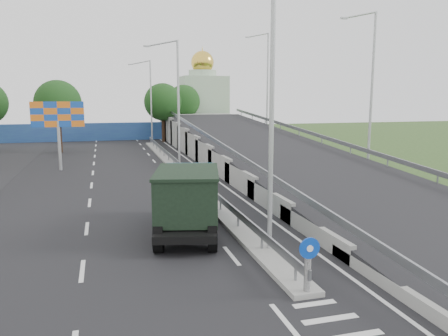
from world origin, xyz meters
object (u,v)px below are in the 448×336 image
object	(u,v)px
lamp_post_near	(267,99)
lamp_post_mid	(176,98)
billboard	(58,118)
church	(203,100)
sign_bollard	(308,264)
lamp_post_far	(149,97)
dump_truck	(188,196)

from	to	relation	value
lamp_post_near	lamp_post_mid	distance (m)	20.00
billboard	church	bearing A→B (deg)	59.30
sign_bollard	lamp_post_far	world-z (taller)	lamp_post_far
sign_bollard	dump_truck	distance (m)	7.58
sign_bollard	lamp_post_mid	bearing A→B (deg)	89.74
lamp_post_mid	dump_truck	bearing A→B (deg)	-97.78
lamp_post_far	dump_truck	bearing A→B (deg)	-93.54
lamp_post_near	church	bearing A→B (deg)	79.62
lamp_post_mid	lamp_post_far	world-z (taller)	same
church	lamp_post_far	bearing A→B (deg)	-125.24
sign_bollard	lamp_post_near	xyz separation A→B (m)	(0.11, 3.83, 4.77)
lamp_post_mid	church	world-z (taller)	church
sign_bollard	lamp_post_mid	world-z (taller)	lamp_post_mid
sign_bollard	lamp_post_mid	xyz separation A→B (m)	(0.11, 23.83, 4.77)
lamp_post_mid	lamp_post_near	bearing A→B (deg)	-90.00
sign_bollard	lamp_post_near	world-z (taller)	lamp_post_near
church	billboard	xyz separation A→B (m)	(-19.00, -32.00, -1.12)
lamp_post_mid	billboard	world-z (taller)	lamp_post_mid
sign_bollard	dump_truck	xyz separation A→B (m)	(-2.16, 7.25, 0.56)
lamp_post_far	church	bearing A→B (deg)	54.76
lamp_post_mid	church	xyz separation A→B (m)	(9.89, 34.00, -0.50)
lamp_post_mid	billboard	bearing A→B (deg)	167.62
dump_truck	billboard	bearing A→B (deg)	123.65
sign_bollard	church	world-z (taller)	church
lamp_post_far	church	size ratio (longest dim) A/B	0.73
lamp_post_far	billboard	size ratio (longest dim) A/B	1.83
dump_truck	lamp_post_near	bearing A→B (deg)	-43.10
lamp_post_near	billboard	bearing A→B (deg)	112.49
dump_truck	lamp_post_mid	bearing A→B (deg)	95.64
church	sign_bollard	bearing A→B (deg)	-99.81
lamp_post_mid	sign_bollard	bearing A→B (deg)	-90.26
church	lamp_post_mid	bearing A→B (deg)	-106.22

